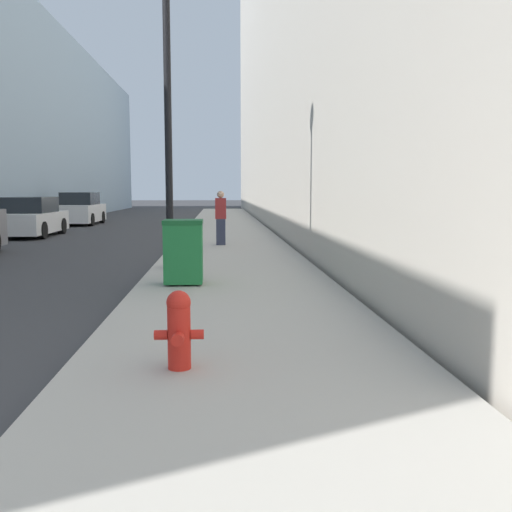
# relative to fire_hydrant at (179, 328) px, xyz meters

# --- Properties ---
(sidewalk_right) EXTENTS (3.54, 60.00, 0.13)m
(sidewalk_right) POSITION_rel_fire_hydrant_xyz_m (0.68, 16.03, -0.45)
(sidewalk_right) COLOR #ADA89E
(sidewalk_right) RESTS_ON ground
(building_right_stone) EXTENTS (12.00, 60.00, 21.78)m
(building_right_stone) POSITION_rel_fire_hydrant_xyz_m (8.55, 24.03, 10.37)
(building_right_stone) COLOR beige
(building_right_stone) RESTS_ON ground
(fire_hydrant) EXTENTS (0.45, 0.34, 0.73)m
(fire_hydrant) POSITION_rel_fire_hydrant_xyz_m (0.00, 0.00, 0.00)
(fire_hydrant) COLOR red
(fire_hydrant) RESTS_ON sidewalk_right
(trash_bin) EXTENTS (0.68, 0.63, 1.13)m
(trash_bin) POSITION_rel_fire_hydrant_xyz_m (-0.26, 4.80, 0.20)
(trash_bin) COLOR #1E7538
(trash_bin) RESTS_ON sidewalk_right
(lamppost) EXTENTS (0.47, 0.47, 6.54)m
(lamppost) POSITION_rel_fire_hydrant_xyz_m (-0.67, 6.92, 3.72)
(lamppost) COLOR black
(lamppost) RESTS_ON sidewalk_right
(parked_sedan_near) EXTENTS (1.83, 4.33, 1.51)m
(parked_sedan_near) POSITION_rel_fire_hydrant_xyz_m (-6.89, 17.30, 0.18)
(parked_sedan_near) COLOR silver
(parked_sedan_near) RESTS_ON ground
(parked_sedan_far) EXTENTS (1.86, 4.37, 1.66)m
(parked_sedan_far) POSITION_rel_fire_hydrant_xyz_m (-6.84, 24.93, 0.25)
(parked_sedan_far) COLOR silver
(parked_sedan_far) RESTS_ON ground
(pedestrian_on_sidewalk) EXTENTS (0.33, 0.21, 1.62)m
(pedestrian_on_sidewalk) POSITION_rel_fire_hydrant_xyz_m (0.40, 12.00, 0.43)
(pedestrian_on_sidewalk) COLOR #2D3347
(pedestrian_on_sidewalk) RESTS_ON sidewalk_right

